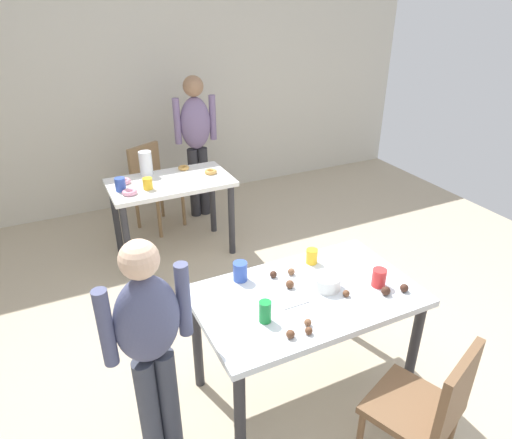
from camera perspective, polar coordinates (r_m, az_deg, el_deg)
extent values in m
plane|color=tan|center=(3.28, 6.13, -17.88)|extent=(6.40, 6.40, 0.00)
cube|color=beige|center=(5.39, -11.89, 15.73)|extent=(6.40, 0.10, 2.60)
cube|color=silver|center=(2.67, 6.36, -9.47)|extent=(1.26, 0.77, 0.04)
cylinder|color=#2D2D33|center=(2.52, -2.01, -23.85)|extent=(0.06, 0.06, 0.71)
cylinder|color=#2D2D33|center=(3.02, 19.01, -15.21)|extent=(0.06, 0.06, 0.71)
cylinder|color=#2D2D33|center=(2.95, -7.35, -14.85)|extent=(0.06, 0.06, 0.71)
cylinder|color=#2D2D33|center=(3.38, 11.49, -8.96)|extent=(0.06, 0.06, 0.71)
cube|color=white|center=(4.21, -10.63, 4.55)|extent=(1.09, 0.62, 0.04)
cylinder|color=#2D2D33|center=(4.07, -15.74, -2.79)|extent=(0.06, 0.06, 0.71)
cylinder|color=#2D2D33|center=(4.30, -3.06, -0.06)|extent=(0.06, 0.06, 0.71)
cylinder|color=#2D2D33|center=(4.51, -17.03, 0.07)|extent=(0.06, 0.06, 0.71)
cylinder|color=#2D2D33|center=(4.71, -5.45, 2.42)|extent=(0.06, 0.06, 0.71)
cube|color=brown|center=(2.60, 18.82, -21.34)|extent=(0.52, 0.52, 0.04)
cube|color=brown|center=(2.40, 23.72, -19.34)|extent=(0.37, 0.17, 0.42)
cylinder|color=brown|center=(2.91, 16.48, -20.86)|extent=(0.04, 0.04, 0.41)
cylinder|color=brown|center=(2.85, 23.03, -23.62)|extent=(0.04, 0.04, 0.41)
cube|color=olive|center=(4.86, -12.06, 3.69)|extent=(0.54, 0.54, 0.04)
cube|color=olive|center=(4.91, -13.72, 6.64)|extent=(0.36, 0.21, 0.42)
cylinder|color=olive|center=(4.94, -9.03, 1.48)|extent=(0.04, 0.04, 0.41)
cylinder|color=olive|center=(4.74, -11.95, 0.05)|extent=(0.04, 0.04, 0.41)
cylinder|color=olive|center=(5.17, -11.68, 2.45)|extent=(0.04, 0.04, 0.41)
cylinder|color=olive|center=(4.98, -14.56, 1.13)|extent=(0.04, 0.04, 0.41)
cylinder|color=#383D4C|center=(2.64, -13.17, -22.21)|extent=(0.11, 0.11, 0.68)
cylinder|color=#383D4C|center=(2.66, -10.81, -21.40)|extent=(0.11, 0.11, 0.68)
ellipsoid|color=#4C5175|center=(2.26, -13.41, -12.04)|extent=(0.34, 0.24, 0.48)
sphere|color=beige|center=(2.07, -14.39, -4.86)|extent=(0.18, 0.18, 0.18)
cylinder|color=#4C5175|center=(2.20, -18.23, -12.75)|extent=(0.08, 0.08, 0.41)
cylinder|color=#4C5175|center=(2.28, -9.01, -9.86)|extent=(0.08, 0.08, 0.41)
cylinder|color=#28282D|center=(5.10, -6.53, 4.72)|extent=(0.11, 0.11, 0.77)
cylinder|color=#28282D|center=(5.07, -7.71, 4.52)|extent=(0.11, 0.11, 0.77)
ellipsoid|color=slate|center=(4.87, -7.57, 11.79)|extent=(0.33, 0.21, 0.55)
sphere|color=#997051|center=(4.79, -7.85, 16.15)|extent=(0.21, 0.21, 0.21)
cylinder|color=slate|center=(4.92, -5.43, 12.54)|extent=(0.07, 0.07, 0.46)
cylinder|color=slate|center=(4.82, -9.81, 11.96)|extent=(0.07, 0.07, 0.46)
cylinder|color=white|center=(2.69, 8.84, -7.70)|extent=(0.16, 0.16, 0.08)
cylinder|color=#198438|center=(2.41, 1.15, -11.40)|extent=(0.07, 0.07, 0.12)
cube|color=silver|center=(2.56, 4.99, -10.58)|extent=(0.17, 0.02, 0.01)
cylinder|color=yellow|center=(2.91, 6.97, -4.57)|extent=(0.07, 0.07, 0.10)
cylinder|color=red|center=(2.77, 15.08, -7.01)|extent=(0.08, 0.08, 0.11)
cylinder|color=#3351B2|center=(2.72, -1.98, -6.48)|extent=(0.09, 0.09, 0.12)
sphere|color=brown|center=(2.66, 11.18, -9.03)|extent=(0.04, 0.04, 0.04)
sphere|color=brown|center=(2.38, 6.60, -13.61)|extent=(0.04, 0.04, 0.04)
sphere|color=brown|center=(2.68, 4.25, -8.06)|extent=(0.05, 0.05, 0.05)
sphere|color=brown|center=(2.43, 6.47, -12.63)|extent=(0.04, 0.04, 0.04)
sphere|color=#3D2319|center=(2.76, 2.17, -6.85)|extent=(0.04, 0.04, 0.04)
sphere|color=#3D2319|center=(2.72, 15.87, -8.56)|extent=(0.05, 0.05, 0.05)
sphere|color=#3D2319|center=(2.78, 18.00, -8.12)|extent=(0.05, 0.05, 0.05)
sphere|color=brown|center=(2.35, 4.31, -14.06)|extent=(0.05, 0.05, 0.05)
sphere|color=brown|center=(2.79, 4.42, -6.50)|extent=(0.04, 0.04, 0.04)
cylinder|color=white|center=(4.35, -13.58, 6.83)|extent=(0.12, 0.12, 0.22)
cylinder|color=yellow|center=(4.05, -13.35, 4.38)|extent=(0.08, 0.08, 0.10)
cylinder|color=#3351B2|center=(4.07, -16.56, 4.22)|extent=(0.09, 0.09, 0.11)
torus|color=pink|center=(3.99, -15.48, 3.31)|extent=(0.13, 0.13, 0.04)
torus|color=pink|center=(4.23, -16.17, 4.60)|extent=(0.13, 0.13, 0.04)
torus|color=gold|center=(4.44, -9.01, 6.39)|extent=(0.11, 0.11, 0.03)
torus|color=gold|center=(4.31, -5.67, 5.96)|extent=(0.12, 0.12, 0.03)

